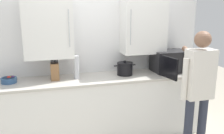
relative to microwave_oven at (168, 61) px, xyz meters
The scene contains 8 objects.
back_wall_tiled 1.16m from the microwave_oven, 166.25° to the left, with size 3.34×0.44×2.74m.
counter_unit 1.25m from the microwave_oven, behind, with size 2.97×0.62×0.93m.
microwave_oven is the anchor object (origin of this frame).
fruit_bowl 2.31m from the microwave_oven, behind, with size 0.20×0.20×0.09m.
knife_block 1.71m from the microwave_oven, behind, with size 0.11×0.15×0.31m.
thermos_flask 1.42m from the microwave_oven, behind, with size 0.08×0.08×0.33m.
stock_pot 0.71m from the microwave_oven, behind, with size 0.33×0.23×0.22m.
person_figure 0.81m from the microwave_oven, 91.07° to the right, with size 0.44×0.61×1.63m.
Camera 1 is at (-0.72, -2.37, 1.89)m, focal length 38.62 mm.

